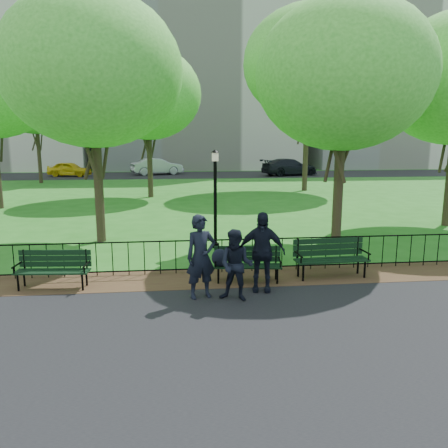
{
  "coord_description": "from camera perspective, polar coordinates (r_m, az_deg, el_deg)",
  "views": [
    {
      "loc": [
        -0.95,
        -8.96,
        3.42
      ],
      "look_at": [
        0.2,
        1.5,
        1.39
      ],
      "focal_mm": 35.0,
      "sensor_mm": 36.0,
      "label": 1
    }
  ],
  "objects": [
    {
      "name": "lamppost",
      "position": [
        13.88,
        -1.15,
        3.81
      ],
      "size": [
        0.28,
        0.28,
        3.14
      ],
      "color": "black",
      "rests_on": "ground"
    },
    {
      "name": "apartment_east",
      "position": [
        63.6,
        19.88,
        18.02
      ],
      "size": [
        20.0,
        15.0,
        24.0
      ],
      "primitive_type": "cube",
      "color": "silver",
      "rests_on": "ground"
    },
    {
      "name": "sedan_dark",
      "position": [
        43.69,
        8.56,
        7.37
      ],
      "size": [
        6.06,
        3.75,
        1.64
      ],
      "primitive_type": "imported",
      "rotation": [
        0.0,
        0.0,
        1.85
      ],
      "color": "black",
      "rests_on": "far_street"
    },
    {
      "name": "tree_far_c",
      "position": [
        27.08,
        -9.94,
        16.41
      ],
      "size": [
        6.3,
        6.3,
        8.79
      ],
      "color": "#2D2116",
      "rests_on": "ground"
    },
    {
      "name": "apartment_mid",
      "position": [
        58.2,
        -3.51,
        22.34
      ],
      "size": [
        24.0,
        15.0,
        30.0
      ],
      "primitive_type": "cube",
      "color": "beige",
      "rests_on": "ground"
    },
    {
      "name": "park_bench_main",
      "position": [
        10.62,
        1.38,
        -4.58
      ],
      "size": [
        1.74,
        0.69,
        0.93
      ],
      "rotation": [
        0.0,
        0.0,
        -0.12
      ],
      "color": "black",
      "rests_on": "ground"
    },
    {
      "name": "ground",
      "position": [
        9.64,
        -0.21,
        -9.89
      ],
      "size": [
        120.0,
        120.0,
        0.0
      ],
      "primitive_type": "plane",
      "color": "#25691B"
    },
    {
      "name": "far_street",
      "position": [
        44.1,
        -5.05,
        6.4
      ],
      "size": [
        70.0,
        9.0,
        0.01
      ],
      "primitive_type": "cube",
      "color": "black",
      "rests_on": "ground"
    },
    {
      "name": "tree_far_e",
      "position": [
        31.0,
        11.01,
        19.91
      ],
      "size": [
        8.66,
        8.66,
        12.07
      ],
      "color": "#2D2116",
      "rests_on": "ground"
    },
    {
      "name": "dirt_strip",
      "position": [
        11.04,
        -1.04,
        -7.07
      ],
      "size": [
        60.0,
        1.6,
        0.01
      ],
      "primitive_type": "cube",
      "color": "#3C2318",
      "rests_on": "ground"
    },
    {
      "name": "sedan_silver",
      "position": [
        44.57,
        -8.76,
        7.45
      ],
      "size": [
        5.38,
        3.28,
        1.67
      ],
      "primitive_type": "imported",
      "rotation": [
        0.0,
        0.0,
        1.89
      ],
      "color": "#A0A3A7",
      "rests_on": "far_street"
    },
    {
      "name": "iron_fence",
      "position": [
        11.38,
        -1.27,
        -3.98
      ],
      "size": [
        24.06,
        0.06,
        1.0
      ],
      "color": "black",
      "rests_on": "ground"
    },
    {
      "name": "tree_far_w",
      "position": [
        38.54,
        -23.53,
        15.23
      ],
      "size": [
        7.15,
        7.15,
        9.97
      ],
      "color": "#2D2116",
      "rests_on": "ground"
    },
    {
      "name": "asphalt_path",
      "position": [
        6.59,
        3.13,
        -20.3
      ],
      "size": [
        60.0,
        9.2,
        0.01
      ],
      "primitive_type": "cube",
      "color": "black",
      "rests_on": "ground"
    },
    {
      "name": "tree_near_w",
      "position": [
        15.42,
        -16.81,
        18.65
      ],
      "size": [
        5.81,
        5.81,
        8.1
      ],
      "color": "#2D2116",
      "rests_on": "ground"
    },
    {
      "name": "park_bench_left_a",
      "position": [
        10.99,
        -21.39,
        -5.03
      ],
      "size": [
        1.72,
        0.66,
        0.96
      ],
      "rotation": [
        0.0,
        0.0,
        -0.08
      ],
      "color": "black",
      "rests_on": "ground"
    },
    {
      "name": "taxi",
      "position": [
        44.54,
        -19.52,
        6.77
      ],
      "size": [
        4.33,
        2.49,
        1.39
      ],
      "primitive_type": "imported",
      "rotation": [
        0.0,
        0.0,
        1.35
      ],
      "color": "yellow",
      "rests_on": "far_street"
    },
    {
      "name": "tree_near_e",
      "position": [
        15.11,
        15.39,
        18.26
      ],
      "size": [
        5.64,
        5.64,
        7.86
      ],
      "color": "#2D2116",
      "rests_on": "ground"
    },
    {
      "name": "person_mid",
      "position": [
        9.37,
        1.62,
        -5.41
      ],
      "size": [
        0.85,
        0.65,
        1.56
      ],
      "primitive_type": "imported",
      "rotation": [
        0.0,
        0.0,
        -0.39
      ],
      "color": "black",
      "rests_on": "asphalt_path"
    },
    {
      "name": "park_bench_right_a",
      "position": [
        11.36,
        13.71,
        -3.78
      ],
      "size": [
        1.88,
        0.67,
        1.05
      ],
      "rotation": [
        0.0,
        0.0,
        0.05
      ],
      "color": "black",
      "rests_on": "ground"
    },
    {
      "name": "person_left",
      "position": [
        9.5,
        -3.04,
        -4.28
      ],
      "size": [
        0.77,
        0.62,
        1.84
      ],
      "primitive_type": "imported",
      "rotation": [
        0.0,
        0.0,
        0.29
      ],
      "color": "black",
      "rests_on": "asphalt_path"
    },
    {
      "name": "person_right",
      "position": [
        9.96,
        4.9,
        -3.62
      ],
      "size": [
        1.14,
        0.66,
        1.84
      ],
      "primitive_type": "imported",
      "rotation": [
        0.0,
        0.0,
        -0.22
      ],
      "color": "black",
      "rests_on": "asphalt_path"
    }
  ]
}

